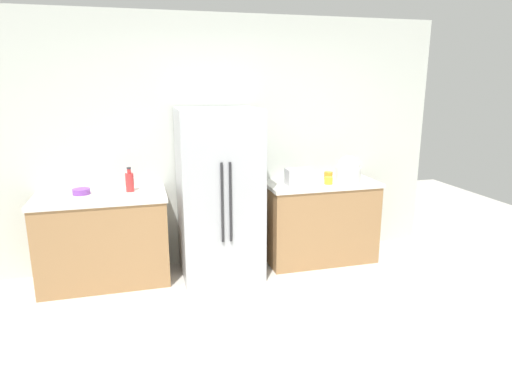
% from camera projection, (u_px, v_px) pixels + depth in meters
% --- Properties ---
extents(ground_plane, '(9.81, 9.81, 0.00)m').
position_uv_depth(ground_plane, '(281.00, 356.00, 3.28)').
color(ground_plane, beige).
extents(kitchen_back_panel, '(4.83, 0.10, 2.64)m').
position_uv_depth(kitchen_back_panel, '(225.00, 142.00, 4.83)').
color(kitchen_back_panel, silver).
rests_on(kitchen_back_panel, ground_plane).
extents(counter_left, '(1.25, 0.62, 0.90)m').
position_uv_depth(counter_left, '(104.00, 239.00, 4.38)').
color(counter_left, '#9E7247').
rests_on(counter_left, ground_plane).
extents(counter_right, '(1.22, 0.62, 0.90)m').
position_uv_depth(counter_right, '(320.00, 221.00, 4.96)').
color(counter_right, '#9E7247').
rests_on(counter_right, ground_plane).
extents(refrigerator, '(0.80, 0.72, 1.72)m').
position_uv_depth(refrigerator, '(219.00, 194.00, 4.51)').
color(refrigerator, '#B2B5BA').
rests_on(refrigerator, ground_plane).
extents(toaster, '(0.28, 0.16, 0.17)m').
position_uv_depth(toaster, '(299.00, 177.00, 4.70)').
color(toaster, silver).
rests_on(toaster, counter_right).
extents(rice_cooker, '(0.27, 0.27, 0.29)m').
position_uv_depth(rice_cooker, '(348.00, 170.00, 4.84)').
color(rice_cooker, white).
rests_on(rice_cooker, counter_right).
extents(bottle_a, '(0.08, 0.08, 0.25)m').
position_uv_depth(bottle_a, '(130.00, 182.00, 4.40)').
color(bottle_a, red).
rests_on(bottle_a, counter_left).
extents(cup_a, '(0.09, 0.09, 0.08)m').
position_uv_depth(cup_a, '(328.00, 181.00, 4.73)').
color(cup_a, yellow).
rests_on(cup_a, counter_right).
extents(cup_b, '(0.09, 0.09, 0.08)m').
position_uv_depth(cup_b, '(328.00, 176.00, 4.96)').
color(cup_b, orange).
rests_on(cup_b, counter_right).
extents(cup_c, '(0.07, 0.07, 0.09)m').
position_uv_depth(cup_c, '(303.00, 175.00, 4.97)').
color(cup_c, teal).
rests_on(cup_c, counter_right).
extents(bowl_a, '(0.17, 0.17, 0.05)m').
position_uv_depth(bowl_a, '(81.00, 192.00, 4.31)').
color(bowl_a, purple).
rests_on(bowl_a, counter_left).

